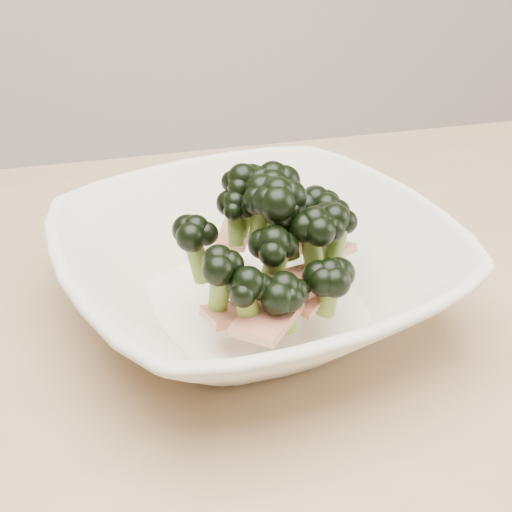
# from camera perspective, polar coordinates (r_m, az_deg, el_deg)

# --- Properties ---
(dining_table) EXTENTS (1.20, 0.80, 0.75)m
(dining_table) POSITION_cam_1_polar(r_m,az_deg,el_deg) (0.61, -5.58, -15.32)
(dining_table) COLOR tan
(dining_table) RESTS_ON ground
(broccoli_dish) EXTENTS (0.38, 0.38, 0.13)m
(broccoli_dish) POSITION_cam_1_polar(r_m,az_deg,el_deg) (0.57, 0.21, -0.64)
(broccoli_dish) COLOR silver
(broccoli_dish) RESTS_ON dining_table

